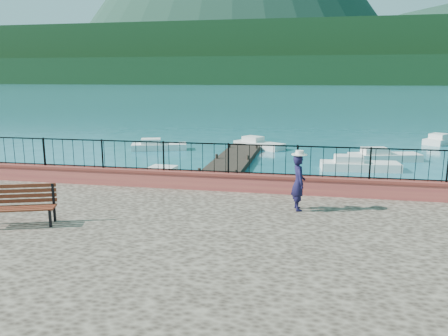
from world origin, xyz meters
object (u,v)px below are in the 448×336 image
at_px(park_bench, 18,214).
at_px(boat_5, 441,138).
at_px(boat_0, 173,175).
at_px(boat_2, 385,154).
at_px(boat_1, 360,163).
at_px(boat_4, 259,142).
at_px(boat_3, 159,144).
at_px(person, 298,183).

distance_m(park_bench, boat_5, 30.56).
bearing_deg(boat_0, boat_2, 40.46).
height_order(park_bench, boat_1, park_bench).
xyz_separation_m(park_bench, boat_1, (9.77, 14.42, -1.10)).
relative_size(boat_1, boat_4, 1.11).
xyz_separation_m(park_bench, boat_3, (-2.92, 18.67, -1.10)).
distance_m(park_bench, boat_2, 20.95).
height_order(park_bench, boat_4, park_bench).
bearing_deg(boat_3, boat_2, -22.66).
bearing_deg(boat_0, boat_3, 116.96).
height_order(boat_2, boat_3, same).
xyz_separation_m(boat_1, boat_4, (-6.11, 6.27, 0.00)).
xyz_separation_m(boat_0, boat_1, (8.84, 4.79, 0.00)).
bearing_deg(boat_1, boat_5, 53.11).
bearing_deg(park_bench, boat_1, 36.85).
xyz_separation_m(boat_1, boat_2, (1.73, 3.05, 0.00)).
bearing_deg(boat_4, park_bench, -68.42).
bearing_deg(boat_1, person, -108.93).
bearing_deg(boat_5, boat_3, 145.75).
xyz_separation_m(boat_1, boat_3, (-12.69, 4.24, 0.00)).
distance_m(boat_1, boat_4, 8.75).
relative_size(park_bench, boat_0, 0.56).
bearing_deg(boat_2, boat_5, 43.20).
bearing_deg(boat_4, boat_0, -72.25).
bearing_deg(boat_0, boat_5, 49.06).
bearing_deg(person, boat_0, 25.78).
distance_m(park_bench, boat_0, 9.74).
relative_size(boat_0, boat_4, 0.93).
height_order(boat_1, boat_5, same).
distance_m(person, boat_3, 18.80).
height_order(boat_2, boat_4, same).
height_order(person, boat_3, person).
bearing_deg(boat_1, park_bench, -128.95).
xyz_separation_m(park_bench, boat_0, (0.93, 9.63, -1.10)).
bearing_deg(boat_3, boat_5, 1.35).
relative_size(park_bench, boat_1, 0.47).
distance_m(boat_0, boat_4, 11.39).
bearing_deg(person, boat_4, -4.48).
distance_m(boat_0, boat_5, 22.43).
relative_size(boat_1, boat_5, 1.14).
bearing_deg(boat_1, boat_3, 156.68).
relative_size(park_bench, boat_4, 0.52).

